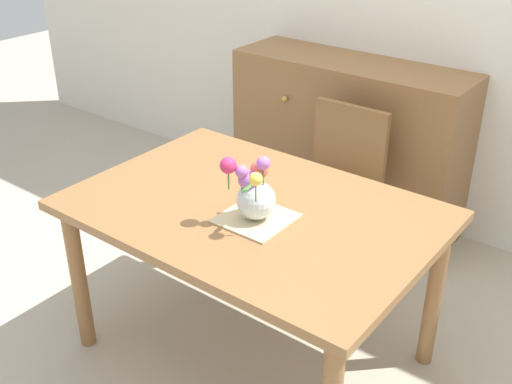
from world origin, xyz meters
name	(u,v)px	position (x,y,z in m)	size (l,w,h in m)	color
ground_plane	(253,350)	(0.00, 0.00, 0.00)	(12.00, 12.00, 0.00)	#B7AD99
dining_table	(253,226)	(0.00, 0.00, 0.67)	(1.46, 1.01, 0.76)	olive
chair_far	(337,179)	(-0.09, 0.84, 0.52)	(0.42, 0.42, 0.90)	olive
dresser	(347,143)	(-0.31, 1.33, 0.50)	(1.40, 0.47, 1.00)	olive
placemat	(256,218)	(0.07, -0.08, 0.77)	(0.26, 0.26, 0.01)	#CCB789
flower_vase	(254,192)	(0.07, -0.08, 0.89)	(0.20, 0.19, 0.26)	silver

